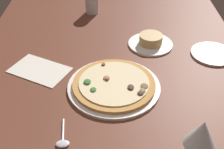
{
  "coord_description": "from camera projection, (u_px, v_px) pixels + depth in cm",
  "views": [
    {
      "loc": [
        88.9,
        0.81,
        71.89
      ],
      "look_at": [
        3.71,
        0.68,
        7.0
      ],
      "focal_mm": 48.15,
      "sensor_mm": 36.0,
      "label": 1
    }
  ],
  "objects": [
    {
      "name": "side_plate",
      "position": [
        213.0,
        54.0,
        1.22
      ],
      "size": [
        17.63,
        17.63,
        0.9
      ],
      "primitive_type": "cylinder",
      "color": "white",
      "rests_on": "dining_table"
    },
    {
      "name": "pizza_main",
      "position": [
        114.0,
        85.0,
        1.05
      ],
      "size": [
        32.63,
        32.63,
        3.35
      ],
      "color": "white",
      "rests_on": "dining_table"
    },
    {
      "name": "paper_menu",
      "position": [
        40.0,
        70.0,
        1.14
      ],
      "size": [
        21.96,
        25.52,
        0.3
      ],
      "primitive_type": "cube",
      "rotation": [
        0.0,
        0.0,
        -0.47
      ],
      "color": "silver",
      "rests_on": "dining_table"
    },
    {
      "name": "spoon",
      "position": [
        63.0,
        140.0,
        0.86
      ],
      "size": [
        11.31,
        4.27,
        1.0
      ],
      "color": "silver",
      "rests_on": "dining_table"
    },
    {
      "name": "ramekin_on_saucer",
      "position": [
        151.0,
        41.0,
        1.28
      ],
      "size": [
        18.99,
        18.99,
        4.8
      ],
      "color": "white",
      "rests_on": "dining_table"
    },
    {
      "name": "water_glass",
      "position": [
        92.0,
        4.0,
        1.51
      ],
      "size": [
        6.66,
        6.66,
        10.88
      ],
      "color": "silver",
      "rests_on": "dining_table"
    },
    {
      "name": "wine_glass_far",
      "position": [
        202.0,
        135.0,
        0.75
      ],
      "size": [
        8.39,
        8.39,
        15.06
      ],
      "color": "silver",
      "rests_on": "dining_table"
    },
    {
      "name": "dining_table",
      "position": [
        110.0,
        79.0,
        1.13
      ],
      "size": [
        150.0,
        110.0,
        4.0
      ],
      "primitive_type": "cube",
      "color": "brown",
      "rests_on": "ground"
    }
  ]
}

